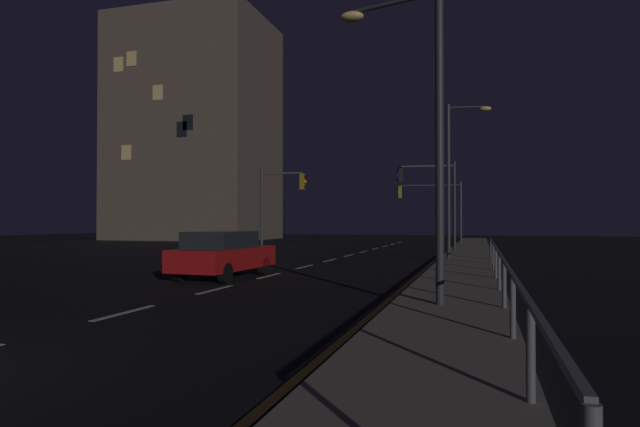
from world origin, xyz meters
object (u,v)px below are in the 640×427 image
traffic_light_far_left (431,200)px  street_lamp_median (420,110)px  car (223,254)px  traffic_light_mid_right (429,188)px  traffic_light_near_left (281,195)px  street_lamp_mid_block (455,166)px  building_distant (196,131)px

traffic_light_far_left → street_lamp_median: street_lamp_median is taller
car → traffic_light_mid_right: 18.39m
traffic_light_far_left → traffic_light_near_left: 15.27m
street_lamp_mid_block → car: bearing=-124.8°
traffic_light_far_left → traffic_light_mid_right: (0.74, -9.86, 0.28)m
car → street_lamp_median: size_ratio=0.66×
traffic_light_near_left → building_distant: size_ratio=0.21×
car → street_lamp_median: bearing=-33.5°
traffic_light_mid_right → building_distant: size_ratio=0.23×
street_lamp_median → street_lamp_mid_block: bearing=89.6°
traffic_light_far_left → traffic_light_mid_right: traffic_light_mid_right is taller
traffic_light_far_left → building_distant: building_distant is taller
traffic_light_mid_right → building_distant: bearing=144.8°
car → street_lamp_mid_block: street_lamp_mid_block is taller
car → traffic_light_near_left: (-3.23, 14.04, 2.69)m
traffic_light_far_left → street_lamp_median: size_ratio=0.74×
traffic_light_far_left → street_lamp_median: (2.49, -31.83, 0.64)m
traffic_light_far_left → street_lamp_median: 31.94m
car → traffic_light_mid_right: traffic_light_mid_right is taller
street_lamp_median → building_distant: 50.45m
traffic_light_mid_right → street_lamp_mid_block: size_ratio=0.73×
traffic_light_mid_right → traffic_light_far_left: bearing=94.3°
car → traffic_light_mid_right: size_ratio=0.82×
car → building_distant: 43.60m
traffic_light_near_left → street_lamp_mid_block: street_lamp_mid_block is taller
street_lamp_median → street_lamp_mid_block: street_lamp_mid_block is taller
car → traffic_light_mid_right: (5.27, 17.34, 3.12)m
street_lamp_median → traffic_light_near_left: bearing=118.7°
street_lamp_median → street_lamp_mid_block: 14.87m
traffic_light_mid_right → car: bearing=-106.9°
traffic_light_near_left → street_lamp_median: (10.24, -18.68, 0.79)m
traffic_light_far_left → street_lamp_mid_block: street_lamp_mid_block is taller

